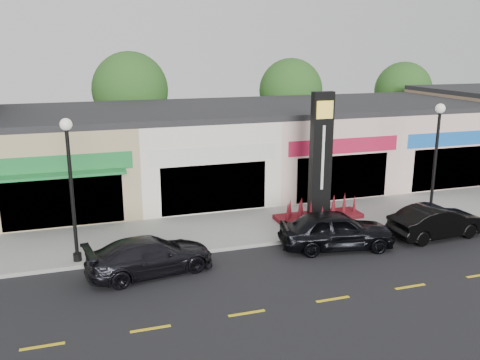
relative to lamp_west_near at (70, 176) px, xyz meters
The scene contains 16 objects.
ground 9.07m from the lamp_west_near, 17.35° to the right, with size 120.00×120.00×0.00m, color black.
sidewalk 8.89m from the lamp_west_near, 13.02° to the left, with size 52.00×4.30×0.15m, color gray.
curb 8.70m from the lamp_west_near, ahead, with size 52.00×0.20×0.15m, color gray.
shop_beige 9.04m from the lamp_west_near, 93.19° to the left, with size 7.00×10.85×4.80m.
shop_cream 11.13m from the lamp_west_near, 54.08° to the left, with size 7.00×10.01×4.80m.
shop_pink_w 16.25m from the lamp_west_near, 33.61° to the left, with size 7.00×10.01×4.80m.
shop_pink_e 22.40m from the lamp_west_near, 23.64° to the left, with size 7.00×10.01×4.80m.
tree_rear_west 17.55m from the lamp_west_near, 76.76° to the left, with size 5.20×5.20×7.83m.
tree_rear_mid 23.39m from the lamp_west_near, 46.74° to the left, with size 4.80×4.80×7.29m.
tree_rear_east 31.09m from the lamp_west_near, 33.18° to the left, with size 4.60×4.60×6.94m.
lamp_west_near is the anchor object (origin of this frame).
lamp_east_near 16.00m from the lamp_west_near, ahead, with size 0.44×0.44×5.47m.
pylon_sign 11.19m from the lamp_west_near, ahead, with size 4.20×1.30×6.00m.
car_dark_sedan 4.13m from the lamp_west_near, 32.23° to the right, with size 4.67×1.90×1.35m, color black.
car_black_sedan 10.66m from the lamp_west_near, ahead, with size 4.67×1.88×1.59m, color black.
car_black_conv 15.34m from the lamp_west_near, ahead, with size 4.30×1.50×1.42m, color black.
Camera 1 is at (-7.54, -16.56, 8.07)m, focal length 38.00 mm.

